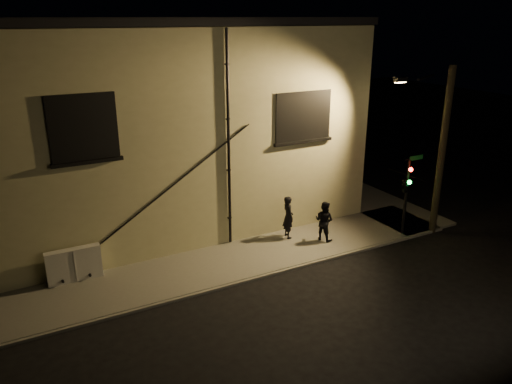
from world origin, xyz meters
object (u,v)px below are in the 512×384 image
streetlamp_pole (440,148)px  traffic_signal (406,184)px  utility_cabinet (74,265)px  pedestrian_b (324,221)px  pedestrian_a (288,217)px

streetlamp_pole → traffic_signal: bearing=175.5°
utility_cabinet → streetlamp_pole: size_ratio=0.26×
utility_cabinet → traffic_signal: (12.72, -2.51, 1.66)m
pedestrian_b → traffic_signal: traffic_signal is taller
utility_cabinet → streetlamp_pole: (14.27, -2.64, 3.04)m
pedestrian_a → traffic_signal: bearing=-108.7°
utility_cabinet → pedestrian_b: (9.60, -1.31, 0.23)m
utility_cabinet → traffic_signal: 13.07m
utility_cabinet → traffic_signal: bearing=-11.2°
pedestrian_a → pedestrian_b: (1.17, -0.90, -0.07)m
streetlamp_pole → pedestrian_a: bearing=159.2°
traffic_signal → streetlamp_pole: 2.08m
utility_cabinet → traffic_signal: traffic_signal is taller
pedestrian_a → pedestrian_b: size_ratio=1.08×
pedestrian_b → traffic_signal: (3.11, -1.20, 1.43)m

